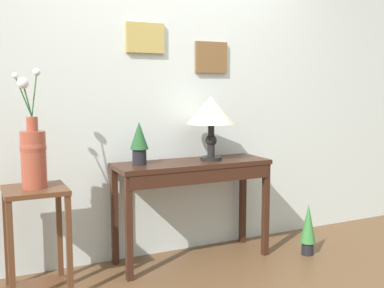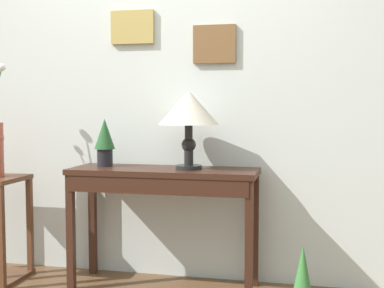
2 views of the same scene
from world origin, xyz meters
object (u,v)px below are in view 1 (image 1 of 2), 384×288
console_table (193,177)px  table_lamp (211,113)px  pedestal_stand_left (37,241)px  flower_vase_tall (33,152)px  potted_plant_floor (308,227)px  potted_plant_on_console (139,141)px

console_table → table_lamp: 0.51m
pedestal_stand_left → flower_vase_tall: flower_vase_tall is taller
flower_vase_tall → potted_plant_floor: flower_vase_tall is taller
pedestal_stand_left → flower_vase_tall: bearing=-162.4°
table_lamp → potted_plant_on_console: bearing=176.9°
table_lamp → potted_plant_floor: table_lamp is taller
potted_plant_on_console → flower_vase_tall: size_ratio=0.42×
console_table → flower_vase_tall: flower_vase_tall is taller
console_table → potted_plant_floor: console_table is taller
potted_plant_on_console → potted_plant_floor: size_ratio=0.75×
table_lamp → pedestal_stand_left: 1.53m
console_table → potted_plant_floor: bearing=-18.4°
console_table → potted_plant_on_console: bearing=172.4°
console_table → flower_vase_tall: size_ratio=1.59×
console_table → potted_plant_floor: size_ratio=2.86×
potted_plant_on_console → potted_plant_floor: bearing=-15.1°
console_table → table_lamp: bearing=8.2°
console_table → pedestal_stand_left: (-1.15, -0.08, -0.31)m
console_table → pedestal_stand_left: 1.19m
pedestal_stand_left → potted_plant_on_console: bearing=10.2°
potted_plant_on_console → potted_plant_floor: (1.27, -0.34, -0.72)m
pedestal_stand_left → console_table: bearing=3.9°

